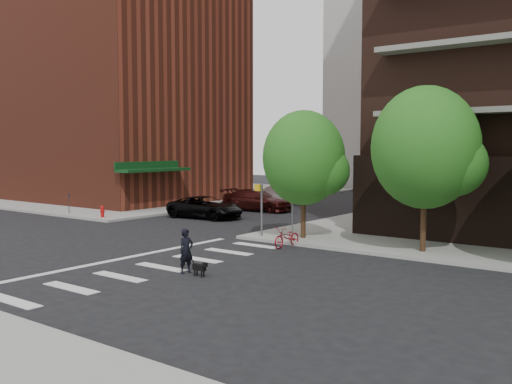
{
  "coord_description": "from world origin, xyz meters",
  "views": [
    {
      "loc": [
        18.73,
        -14.91,
        4.56
      ],
      "look_at": [
        3.0,
        6.0,
        2.5
      ],
      "focal_mm": 40.0,
      "sensor_mm": 36.0,
      "label": 1
    }
  ],
  "objects_px": {
    "scooter": "(287,237)",
    "dog_walker": "(186,251)",
    "fire_hydrant": "(102,211)",
    "parked_car_silver": "(286,194)",
    "parked_car_maroon": "(257,200)",
    "parked_car_black": "(206,207)"
  },
  "relations": [
    {
      "from": "scooter",
      "to": "dog_walker",
      "type": "relative_size",
      "value": 1.11
    },
    {
      "from": "fire_hydrant",
      "to": "parked_car_black",
      "type": "relative_size",
      "value": 0.14
    },
    {
      "from": "parked_car_maroon",
      "to": "scooter",
      "type": "xyz_separation_m",
      "value": [
        10.05,
        -11.13,
        -0.3
      ]
    },
    {
      "from": "parked_car_maroon",
      "to": "fire_hydrant",
      "type": "bearing_deg",
      "value": 149.31
    },
    {
      "from": "fire_hydrant",
      "to": "dog_walker",
      "type": "height_order",
      "value": "dog_walker"
    },
    {
      "from": "parked_car_black",
      "to": "parked_car_silver",
      "type": "bearing_deg",
      "value": 3.44
    },
    {
      "from": "parked_car_silver",
      "to": "scooter",
      "type": "relative_size",
      "value": 2.42
    },
    {
      "from": "parked_car_black",
      "to": "scooter",
      "type": "xyz_separation_m",
      "value": [
        10.13,
        -5.71,
        -0.23
      ]
    },
    {
      "from": "scooter",
      "to": "dog_walker",
      "type": "xyz_separation_m",
      "value": [
        0.06,
        -6.64,
        0.34
      ]
    },
    {
      "from": "parked_car_maroon",
      "to": "dog_walker",
      "type": "relative_size",
      "value": 3.26
    },
    {
      "from": "fire_hydrant",
      "to": "scooter",
      "type": "distance_m",
      "value": 14.96
    },
    {
      "from": "parked_car_silver",
      "to": "dog_walker",
      "type": "xyz_separation_m",
      "value": [
        11.97,
        -24.18,
        0.1
      ]
    },
    {
      "from": "fire_hydrant",
      "to": "dog_walker",
      "type": "distance_m",
      "value": 16.94
    },
    {
      "from": "fire_hydrant",
      "to": "parked_car_maroon",
      "type": "bearing_deg",
      "value": 63.74
    },
    {
      "from": "parked_car_silver",
      "to": "scooter",
      "type": "bearing_deg",
      "value": -145.89
    },
    {
      "from": "fire_hydrant",
      "to": "scooter",
      "type": "xyz_separation_m",
      "value": [
        14.9,
        -1.3,
        -0.08
      ]
    },
    {
      "from": "parked_car_maroon",
      "to": "parked_car_silver",
      "type": "xyz_separation_m",
      "value": [
        -1.86,
        6.4,
        -0.05
      ]
    },
    {
      "from": "parked_car_black",
      "to": "parked_car_silver",
      "type": "distance_m",
      "value": 11.96
    },
    {
      "from": "fire_hydrant",
      "to": "parked_car_maroon",
      "type": "height_order",
      "value": "parked_car_maroon"
    },
    {
      "from": "fire_hydrant",
      "to": "parked_car_silver",
      "type": "distance_m",
      "value": 16.51
    },
    {
      "from": "scooter",
      "to": "fire_hydrant",
      "type": "bearing_deg",
      "value": 177.76
    },
    {
      "from": "parked_car_black",
      "to": "dog_walker",
      "type": "height_order",
      "value": "dog_walker"
    }
  ]
}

